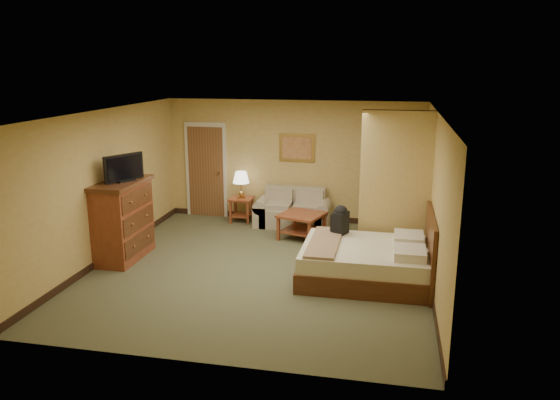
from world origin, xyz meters
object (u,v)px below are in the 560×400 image
(coffee_table, at_px, (302,221))
(bed, at_px, (370,262))
(loveseat, at_px, (293,214))
(dresser, at_px, (122,220))

(coffee_table, xyz_separation_m, bed, (1.41, -1.86, -0.05))
(loveseat, height_order, coffee_table, loveseat)
(dresser, distance_m, bed, 4.31)
(dresser, bearing_deg, bed, -1.62)
(bed, bearing_deg, coffee_table, 127.20)
(loveseat, relative_size, dresser, 1.13)
(dresser, relative_size, bed, 0.68)
(bed, bearing_deg, dresser, 178.38)
(coffee_table, bearing_deg, dresser, -148.84)
(loveseat, distance_m, bed, 3.18)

